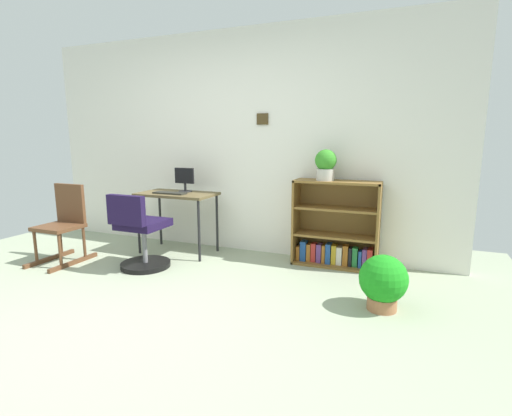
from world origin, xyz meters
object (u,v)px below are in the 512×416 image
Objects in this scene: desk at (177,199)px; monitor at (185,180)px; keyboard at (170,193)px; rocking_chair at (64,223)px; bookshelf_low at (336,229)px; office_chair at (141,236)px; potted_plant_on_shelf at (326,164)px; potted_plant_floor at (383,281)px.

desk is 3.15× the size of monitor.
monitor is 0.72× the size of keyboard.
keyboard is at bearing -110.52° from monitor.
bookshelf_low reaches higher than rocking_chair.
office_chair is 2.06m from bookshelf_low.
potted_plant_on_shelf is at bearing 25.73° from office_chair.
rocking_chair is (-0.96, -0.65, -0.30)m from keyboard.
desk is 2.80× the size of potted_plant_on_shelf.
rocking_chair is at bearing -160.86° from potted_plant_on_shelf.
potted_plant_on_shelf is (1.74, 0.84, 0.74)m from office_chair.
rocking_chair reaches higher than keyboard.
desk is at bearing 163.17° from potted_plant_floor.
bookshelf_low is 1.13m from potted_plant_floor.
potted_plant_floor is (0.56, -0.97, -0.15)m from bookshelf_low.
potted_plant_floor is at bearing -60.15° from bookshelf_low.
potted_plant_on_shelf is (1.74, 0.29, 0.36)m from keyboard.
potted_plant_floor is (2.42, -0.62, -0.49)m from keyboard.
keyboard is at bearing 90.09° from office_chair.
bookshelf_low is at bearing 25.64° from office_chair.
monitor reaches higher than keyboard.
desk is 1.77m from potted_plant_on_shelf.
bookshelf_low is at bearing 4.48° from monitor.
bookshelf_low reaches higher than keyboard.
bookshelf_low is at bearing 119.85° from potted_plant_floor.
keyboard is 0.46× the size of rocking_chair.
rocking_chair is 2.99m from bookshelf_low.
bookshelf_low is 2.04× the size of potted_plant_floor.
monitor is at bearing 160.53° from potted_plant_floor.
potted_plant_floor is (2.38, -0.72, -0.41)m from desk.
monitor is 0.92m from office_chair.
monitor is 0.34× the size of rocking_chair.
monitor is 1.68m from potted_plant_on_shelf.
bookshelf_low is (1.83, 0.25, -0.26)m from desk.
rocking_chair reaches higher than potted_plant_floor.
monitor reaches higher than bookshelf_low.
desk is at bearing -172.33° from bookshelf_low.
bookshelf_low is at bearing 24.37° from potted_plant_on_shelf.
potted_plant_floor is at bearing -16.83° from desk.
potted_plant_on_shelf is at bearing 6.38° from desk.
desk is 1.12× the size of office_chair.
monitor reaches higher than rocking_chair.
keyboard is at bearing -170.61° from potted_plant_on_shelf.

